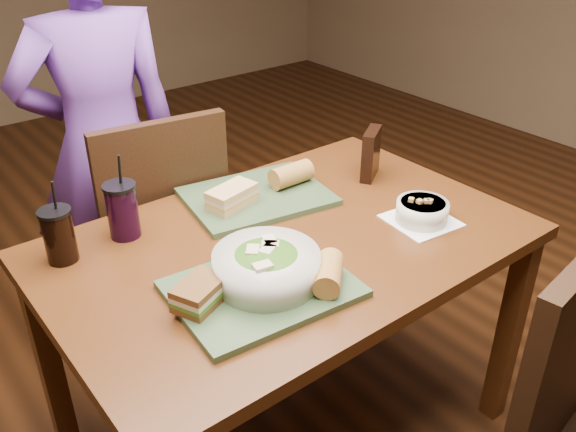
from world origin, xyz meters
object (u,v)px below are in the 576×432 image
at_px(tray_far, 257,196).
at_px(chip_bag, 371,154).
at_px(diner, 104,147).
at_px(soup_bowl, 422,211).
at_px(baguette_near, 329,273).
at_px(baguette_far, 291,174).
at_px(dining_table, 288,266).
at_px(cup_berry, 122,210).
at_px(sandwich_far, 232,197).
at_px(sandwich_near, 200,293).
at_px(salad_bowl, 266,265).
at_px(tray_near, 262,289).
at_px(cup_cola, 59,235).
at_px(chair_far, 156,233).

bearing_deg(tray_far, chip_bag, -14.42).
bearing_deg(diner, soup_bowl, 125.86).
distance_m(baguette_near, baguette_far, 0.54).
height_order(dining_table, cup_berry, cup_berry).
distance_m(soup_bowl, sandwich_far, 0.55).
bearing_deg(sandwich_far, cup_berry, 168.02).
xyz_separation_m(sandwich_far, baguette_near, (-0.04, -0.47, 0.00)).
distance_m(dining_table, cup_berry, 0.48).
height_order(sandwich_near, baguette_far, baguette_far).
distance_m(dining_table, salad_bowl, 0.27).
xyz_separation_m(salad_bowl, cup_berry, (-0.16, 0.43, 0.02)).
distance_m(sandwich_near, cup_berry, 0.41).
distance_m(salad_bowl, baguette_near, 0.15).
bearing_deg(soup_bowl, sandwich_near, 176.73).
xyz_separation_m(tray_near, cup_berry, (-0.14, 0.44, 0.07)).
bearing_deg(chip_bag, cup_cola, 139.04).
height_order(tray_far, soup_bowl, soup_bowl).
xyz_separation_m(diner, salad_bowl, (-0.02, -0.98, 0.03)).
height_order(tray_near, salad_bowl, salad_bowl).
xyz_separation_m(soup_bowl, baguette_near, (-0.43, -0.08, 0.02)).
xyz_separation_m(diner, chip_bag, (0.62, -0.70, 0.05)).
bearing_deg(baguette_far, tray_near, -135.82).
height_order(cup_berry, chip_bag, cup_berry).
xyz_separation_m(cup_cola, cup_berry, (0.18, 0.01, 0.01)).
distance_m(sandwich_far, baguette_near, 0.47).
bearing_deg(cup_cola, tray_far, -3.64).
xyz_separation_m(diner, baguette_far, (0.35, -0.61, 0.02)).
bearing_deg(diner, tray_near, 96.14).
bearing_deg(tray_near, baguette_far, 44.18).
relative_size(soup_bowl, sandwich_near, 1.37).
distance_m(chair_far, diner, 0.36).
bearing_deg(salad_bowl, sandwich_near, 173.66).
relative_size(tray_far, chip_bag, 2.60).
relative_size(chair_far, baguette_near, 7.63).
height_order(dining_table, sandwich_far, sandwich_far).
distance_m(diner, baguette_far, 0.71).
bearing_deg(soup_bowl, baguette_far, 113.15).
bearing_deg(chip_bag, cup_berry, 136.37).
relative_size(soup_bowl, cup_cola, 0.88).
bearing_deg(chip_bag, dining_table, 164.23).
bearing_deg(tray_far, chair_far, 120.69).
bearing_deg(dining_table, cup_cola, 152.03).
relative_size(salad_bowl, soup_bowl, 1.30).
distance_m(salad_bowl, chip_bag, 0.69).
relative_size(sandwich_far, baguette_far, 1.19).
height_order(diner, sandwich_far, diner).
bearing_deg(chair_far, diner, 97.21).
height_order(dining_table, tray_far, tray_far).
height_order(diner, sandwich_near, diner).
bearing_deg(sandwich_near, cup_berry, 88.72).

